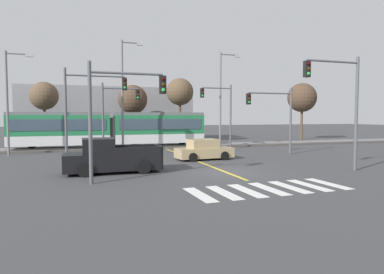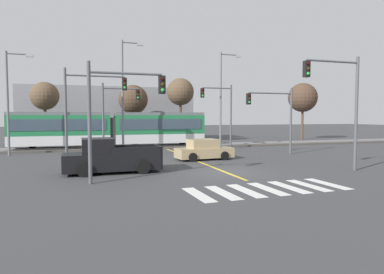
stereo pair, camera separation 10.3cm
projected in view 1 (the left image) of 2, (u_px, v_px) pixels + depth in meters
The scene contains 29 objects.
ground_plane at pixel (227, 172), 19.61m from camera, with size 200.00×200.00×0.00m, color #3D3D3F.
track_bed at pixel (162, 147), 35.39m from camera, with size 120.00×4.00×0.18m, color #4C4742.
rail_near at pixel (164, 146), 34.70m from camera, with size 120.00×0.08×0.10m, color #939399.
rail_far at pixel (161, 145), 36.07m from camera, with size 120.00×0.08×0.10m, color #939399.
light_rail_tram at pixel (112, 128), 33.71m from camera, with size 18.50×2.64×3.43m.
crosswalk_stripe_0 at pixel (200, 195), 14.05m from camera, with size 0.56×2.80×0.01m, color silver.
crosswalk_stripe_1 at pixel (224, 193), 14.43m from camera, with size 0.56×2.80×0.01m, color silver.
crosswalk_stripe_2 at pixel (247, 191), 14.81m from camera, with size 0.56×2.80×0.01m, color silver.
crosswalk_stripe_3 at pixel (269, 189), 15.19m from camera, with size 0.56×2.80×0.01m, color silver.
crosswalk_stripe_4 at pixel (289, 187), 15.57m from camera, with size 0.56×2.80×0.01m, color silver.
crosswalk_stripe_5 at pixel (309, 185), 15.95m from camera, with size 0.56×2.80×0.01m, color silver.
crosswalk_stripe_6 at pixel (328, 184), 16.33m from camera, with size 0.56×2.80×0.01m, color silver.
lane_centre_line at pixel (194, 160), 25.29m from camera, with size 0.20×17.27×0.01m, color gold.
sedan_crossing at pixel (204, 150), 25.42m from camera, with size 4.32×2.16×1.52m.
pickup_truck at pixel (111, 158), 19.43m from camera, with size 5.43×2.30×1.98m.
traffic_light_mid_left at pixel (87, 101), 23.74m from camera, with size 4.25×0.38×6.53m.
traffic_light_far_right at pixel (221, 107), 33.46m from camera, with size 3.25×0.38×6.31m.
traffic_light_near_right at pixel (341, 95), 19.74m from camera, with size 3.75×0.38×6.70m.
traffic_light_mid_right at pixel (275, 110), 28.51m from camera, with size 4.25×0.38×5.61m.
traffic_light_far_left at pixel (115, 108), 29.60m from camera, with size 3.25×0.38×6.08m.
traffic_light_near_left at pixel (118, 104), 16.42m from camera, with size 3.75×0.38×5.80m.
street_lamp_west at pixel (10, 97), 27.72m from camera, with size 2.13×0.28×8.48m.
street_lamp_centre at pixel (124, 90), 30.64m from camera, with size 2.02×0.28×10.00m.
street_lamp_east at pixel (222, 95), 34.19m from camera, with size 2.27×0.28×9.58m.
bare_tree_far_west at pixel (44, 96), 36.76m from camera, with size 3.02×3.02×6.93m.
bare_tree_west at pixel (133, 100), 39.90m from camera, with size 3.41×3.41×6.88m.
bare_tree_east at pixel (180, 92), 41.31m from camera, with size 3.28×3.28×7.81m.
bare_tree_far_east at pixel (302, 98), 46.92m from camera, with size 3.96×3.96×7.77m.
building_backdrop_far at pixel (108, 114), 45.03m from camera, with size 21.57×6.00×6.93m, color gray.
Camera 1 is at (-7.84, -17.91, 3.22)m, focal length 32.00 mm.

